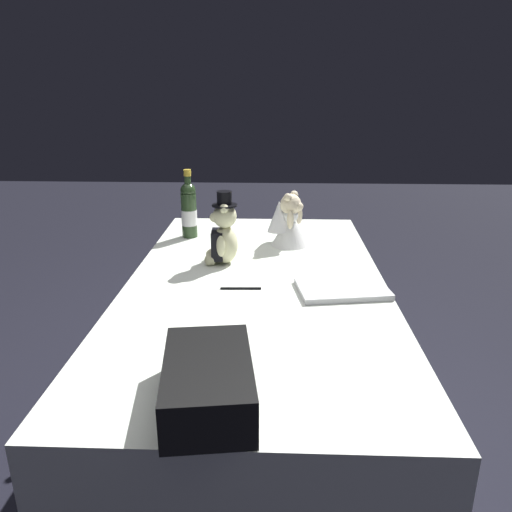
# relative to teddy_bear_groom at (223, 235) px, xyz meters

# --- Properties ---
(ground_plane) EXTENTS (12.00, 12.00, 0.00)m
(ground_plane) POSITION_rel_teddy_bear_groom_xyz_m (-0.20, -0.14, -0.89)
(ground_plane) COLOR black
(reception_table) EXTENTS (1.80, 0.95, 0.77)m
(reception_table) POSITION_rel_teddy_bear_groom_xyz_m (-0.20, -0.14, -0.50)
(reception_table) COLOR white
(reception_table) RESTS_ON ground_plane
(teddy_bear_groom) EXTENTS (0.15, 0.14, 0.30)m
(teddy_bear_groom) POSITION_rel_teddy_bear_groom_xyz_m (0.00, 0.00, 0.00)
(teddy_bear_groom) COLOR beige
(teddy_bear_groom) RESTS_ON reception_table
(teddy_bear_bride) EXTENTS (0.20, 0.22, 0.24)m
(teddy_bear_bride) POSITION_rel_teddy_bear_groom_xyz_m (0.26, -0.27, -0.01)
(teddy_bear_bride) COLOR white
(teddy_bear_bride) RESTS_ON reception_table
(champagne_bottle) EXTENTS (0.07, 0.07, 0.32)m
(champagne_bottle) POSITION_rel_teddy_bear_groom_xyz_m (0.36, 0.20, 0.02)
(champagne_bottle) COLOR #293F22
(champagne_bottle) RESTS_ON reception_table
(signing_pen) EXTENTS (0.01, 0.15, 0.01)m
(signing_pen) POSITION_rel_teddy_bear_groom_xyz_m (-0.28, -0.08, -0.11)
(signing_pen) COLOR black
(signing_pen) RESTS_ON reception_table
(gift_case_black) EXTENTS (0.36, 0.24, 0.11)m
(gift_case_black) POSITION_rel_teddy_bear_groom_xyz_m (-0.95, -0.06, -0.06)
(gift_case_black) COLOR black
(gift_case_black) RESTS_ON reception_table
(guestbook) EXTENTS (0.25, 0.33, 0.02)m
(guestbook) POSITION_rel_teddy_bear_groom_xyz_m (-0.28, -0.45, -0.11)
(guestbook) COLOR white
(guestbook) RESTS_ON reception_table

